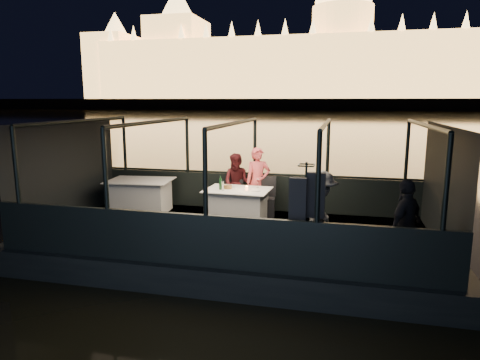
% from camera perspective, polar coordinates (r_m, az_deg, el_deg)
% --- Properties ---
extents(river_water, '(500.00, 500.00, 0.00)m').
position_cam_1_polar(river_water, '(88.56, 12.26, 8.18)').
color(river_water, black).
rests_on(river_water, ground).
extents(boat_hull, '(8.60, 4.40, 1.00)m').
position_cam_1_polar(boat_hull, '(9.32, -0.58, -9.85)').
color(boat_hull, black).
rests_on(boat_hull, river_water).
extents(boat_deck, '(8.00, 4.00, 0.04)m').
position_cam_1_polar(boat_deck, '(9.17, -0.59, -7.04)').
color(boat_deck, black).
rests_on(boat_deck, boat_hull).
extents(gunwale_port, '(8.00, 0.08, 0.90)m').
position_cam_1_polar(gunwale_port, '(10.94, 1.96, -1.60)').
color(gunwale_port, black).
rests_on(gunwale_port, boat_deck).
extents(gunwale_starboard, '(8.00, 0.08, 0.90)m').
position_cam_1_polar(gunwale_starboard, '(7.20, -4.52, -8.12)').
color(gunwale_starboard, black).
rests_on(gunwale_starboard, boat_deck).
extents(cabin_glass_port, '(8.00, 0.02, 1.40)m').
position_cam_1_polar(cabin_glass_port, '(10.75, 2.00, 4.40)').
color(cabin_glass_port, '#99B2B2').
rests_on(cabin_glass_port, gunwale_port).
extents(cabin_glass_starboard, '(8.00, 0.02, 1.40)m').
position_cam_1_polar(cabin_glass_starboard, '(6.92, -4.66, 0.95)').
color(cabin_glass_starboard, '#99B2B2').
rests_on(cabin_glass_starboard, gunwale_starboard).
extents(cabin_roof_glass, '(8.00, 4.00, 0.02)m').
position_cam_1_polar(cabin_roof_glass, '(8.75, -0.62, 7.60)').
color(cabin_roof_glass, '#99B2B2').
rests_on(cabin_roof_glass, boat_deck).
extents(end_wall_fore, '(0.02, 4.00, 2.30)m').
position_cam_1_polar(end_wall_fore, '(10.58, -22.11, 1.07)').
color(end_wall_fore, black).
rests_on(end_wall_fore, boat_deck).
extents(end_wall_aft, '(0.02, 4.00, 2.30)m').
position_cam_1_polar(end_wall_aft, '(8.82, 25.48, -0.93)').
color(end_wall_aft, black).
rests_on(end_wall_aft, boat_deck).
extents(canopy_ribs, '(8.00, 4.00, 2.30)m').
position_cam_1_polar(canopy_ribs, '(8.89, -0.60, 0.18)').
color(canopy_ribs, black).
rests_on(canopy_ribs, boat_deck).
extents(embankment, '(400.00, 140.00, 6.00)m').
position_cam_1_polar(embankment, '(218.50, 13.16, 9.66)').
color(embankment, '#423D33').
rests_on(embankment, ground).
extents(parliament_building, '(220.00, 32.00, 60.00)m').
position_cam_1_polar(parliament_building, '(185.29, 13.42, 18.23)').
color(parliament_building, '#F2D18C').
rests_on(parliament_building, embankment).
extents(dining_table_central, '(1.49, 1.11, 0.77)m').
position_cam_1_polar(dining_table_central, '(9.80, -0.30, -3.42)').
color(dining_table_central, beige).
rests_on(dining_table_central, boat_deck).
extents(dining_table_aft, '(1.65, 1.27, 0.82)m').
position_cam_1_polar(dining_table_aft, '(10.96, -13.07, -2.20)').
color(dining_table_aft, silver).
rests_on(dining_table_aft, boat_deck).
extents(chair_port_left, '(0.42, 0.42, 0.82)m').
position_cam_1_polar(chair_port_left, '(10.51, -0.78, -2.10)').
color(chair_port_left, black).
rests_on(chair_port_left, boat_deck).
extents(chair_port_right, '(0.50, 0.50, 0.96)m').
position_cam_1_polar(chair_port_right, '(10.15, 3.36, -2.57)').
color(chair_port_right, black).
rests_on(chair_port_right, boat_deck).
extents(coat_stand, '(0.57, 0.50, 1.79)m').
position_cam_1_polar(coat_stand, '(7.07, 8.66, -4.73)').
color(coat_stand, black).
rests_on(coat_stand, boat_deck).
extents(person_woman_coral, '(0.70, 0.60, 1.64)m').
position_cam_1_polar(person_woman_coral, '(10.34, 2.41, -0.62)').
color(person_woman_coral, '#DA4F52').
rests_on(person_woman_coral, boat_deck).
extents(person_man_maroon, '(0.76, 0.62, 1.47)m').
position_cam_1_polar(person_man_maroon, '(10.55, -0.39, -0.38)').
color(person_man_maroon, '#441316').
rests_on(person_man_maroon, boat_deck).
extents(passenger_stripe, '(0.71, 1.08, 1.56)m').
position_cam_1_polar(passenger_stripe, '(7.60, 10.67, -4.11)').
color(passenger_stripe, silver).
rests_on(passenger_stripe, boat_deck).
extents(passenger_dark, '(0.82, 0.96, 1.53)m').
position_cam_1_polar(passenger_dark, '(7.39, 21.23, -5.07)').
color(passenger_dark, black).
rests_on(passenger_dark, boat_deck).
extents(wine_bottle, '(0.09, 0.09, 0.31)m').
position_cam_1_polar(wine_bottle, '(9.66, -2.62, -0.41)').
color(wine_bottle, '#14391B').
rests_on(wine_bottle, dining_table_central).
extents(bread_basket, '(0.24, 0.24, 0.08)m').
position_cam_1_polar(bread_basket, '(9.79, -1.64, -0.92)').
color(bread_basket, brown).
rests_on(bread_basket, dining_table_central).
extents(amber_candle, '(0.07, 0.07, 0.08)m').
position_cam_1_polar(amber_candle, '(9.60, 0.91, -1.14)').
color(amber_candle, '#FF843F').
rests_on(amber_candle, dining_table_central).
extents(plate_near, '(0.29, 0.29, 0.01)m').
position_cam_1_polar(plate_near, '(9.54, 2.07, -1.42)').
color(plate_near, white).
rests_on(plate_near, dining_table_central).
extents(plate_far, '(0.30, 0.30, 0.01)m').
position_cam_1_polar(plate_far, '(9.90, -1.16, -0.98)').
color(plate_far, silver).
rests_on(plate_far, dining_table_central).
extents(wine_glass_white, '(0.07, 0.07, 0.21)m').
position_cam_1_polar(wine_glass_white, '(9.56, -2.31, -0.86)').
color(wine_glass_white, white).
rests_on(wine_glass_white, dining_table_central).
extents(wine_glass_red, '(0.09, 0.09, 0.21)m').
position_cam_1_polar(wine_glass_red, '(9.90, 2.38, -0.47)').
color(wine_glass_red, white).
rests_on(wine_glass_red, dining_table_central).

